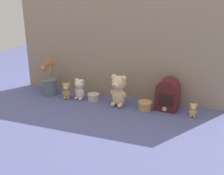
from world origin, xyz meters
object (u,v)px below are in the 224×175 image
teddy_bear_small (66,90)px  flower_vase (50,84)px  teddy_bear_tiny (193,110)px  teddy_bear_medium (80,89)px  decorative_tin_tall (145,106)px  decorative_tin_short (94,97)px  teddy_bear_large (119,90)px  vintage_radio (168,94)px

teddy_bear_small → flower_vase: flower_vase is taller
teddy_bear_small → flower_vase: bearing=167.2°
teddy_bear_small → teddy_bear_tiny: teddy_bear_small is taller
teddy_bear_medium → decorative_tin_tall: bearing=-2.2°
teddy_bear_tiny → decorative_tin_short: (-0.75, 0.05, -0.03)m
teddy_bear_medium → decorative_tin_tall: size_ratio=1.66×
teddy_bear_small → teddy_bear_tiny: bearing=-0.2°
teddy_bear_medium → teddy_bear_large: bearing=-2.8°
decorative_tin_tall → decorative_tin_short: decorative_tin_tall is taller
teddy_bear_medium → teddy_bear_tiny: teddy_bear_medium is taller
flower_vase → teddy_bear_large: bearing=-3.0°
flower_vase → decorative_tin_tall: 0.80m
decorative_tin_tall → flower_vase: bearing=177.4°
teddy_bear_tiny → decorative_tin_short: size_ratio=1.09×
vintage_radio → decorative_tin_short: vintage_radio is taller
vintage_radio → decorative_tin_short: size_ratio=2.50×
teddy_bear_large → teddy_bear_small: 0.43m
teddy_bear_large → flower_vase: size_ratio=0.77×
teddy_bear_tiny → flower_vase: flower_vase is taller
decorative_tin_tall → decorative_tin_short: 0.42m
teddy_bear_medium → decorative_tin_tall: 0.53m
decorative_tin_short → vintage_radio: bearing=2.2°
decorative_tin_tall → vintage_radio: bearing=22.9°
teddy_bear_small → decorative_tin_tall: size_ratio=1.31×
teddy_bear_tiny → flower_vase: 1.13m
teddy_bear_tiny → decorative_tin_tall: 0.33m
vintage_radio → decorative_tin_short: bearing=-177.8°
teddy_bear_small → decorative_tin_short: 0.22m
vintage_radio → decorative_tin_tall: (-0.15, -0.06, -0.08)m
vintage_radio → decorative_tin_tall: vintage_radio is taller
vintage_radio → decorative_tin_tall: bearing=-157.1°
teddy_bear_tiny → decorative_tin_tall: teddy_bear_tiny is taller
teddy_bear_large → decorative_tin_short: 0.24m
teddy_bear_small → teddy_bear_tiny: (0.96, -0.00, -0.02)m
flower_vase → teddy_bear_medium: bearing=-3.2°
flower_vase → teddy_bear_small: bearing=-12.8°
teddy_bear_small → flower_vase: 0.18m
teddy_bear_small → teddy_bear_medium: bearing=12.6°
teddy_bear_medium → vintage_radio: size_ratio=0.73×
teddy_bear_medium → decorative_tin_tall: (0.52, -0.02, -0.06)m
flower_vase → decorative_tin_tall: bearing=-2.6°
teddy_bear_large → decorative_tin_short: size_ratio=2.60×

